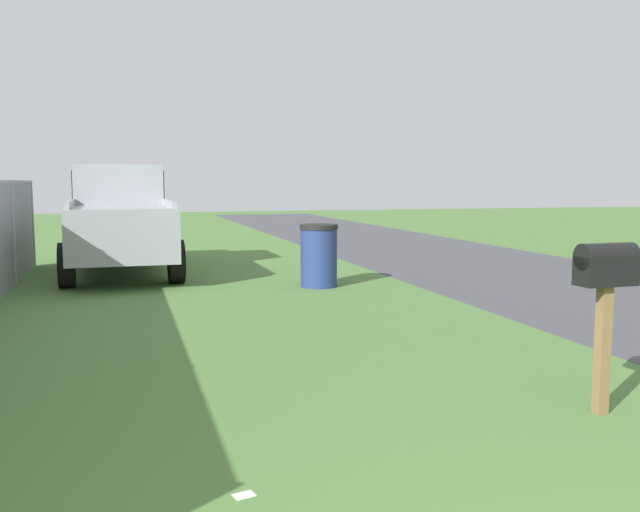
{
  "coord_description": "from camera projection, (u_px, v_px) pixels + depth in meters",
  "views": [
    {
      "loc": [
        -0.64,
        1.99,
        1.76
      ],
      "look_at": [
        4.5,
        0.49,
        1.18
      ],
      "focal_mm": 38.18,
      "sensor_mm": 36.0,
      "label": 1
    }
  ],
  "objects": [
    {
      "name": "mailbox",
      "position": [
        606.0,
        279.0,
        5.09
      ],
      "size": [
        0.22,
        0.46,
        1.31
      ],
      "rotation": [
        0.0,
        0.0,
        0.02
      ],
      "color": "brown",
      "rests_on": "ground"
    },
    {
      "name": "pickup_truck",
      "position": [
        119.0,
        216.0,
        13.32
      ],
      "size": [
        5.26,
        2.13,
        2.09
      ],
      "rotation": [
        0.0,
        0.0,
        0.02
      ],
      "color": "#93999E",
      "rests_on": "ground"
    },
    {
      "name": "trash_bin",
      "position": [
        319.0,
        255.0,
        11.45
      ],
      "size": [
        0.65,
        0.65,
        1.05
      ],
      "color": "navy",
      "rests_on": "ground"
    },
    {
      "name": "litter_wrapper_midfield_b",
      "position": [
        244.0,
        495.0,
        3.84
      ],
      "size": [
        0.11,
        0.14,
        0.01
      ],
      "primitive_type": "cube",
      "rotation": [
        0.0,
        0.0,
        4.95
      ],
      "color": "silver",
      "rests_on": "ground"
    }
  ]
}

